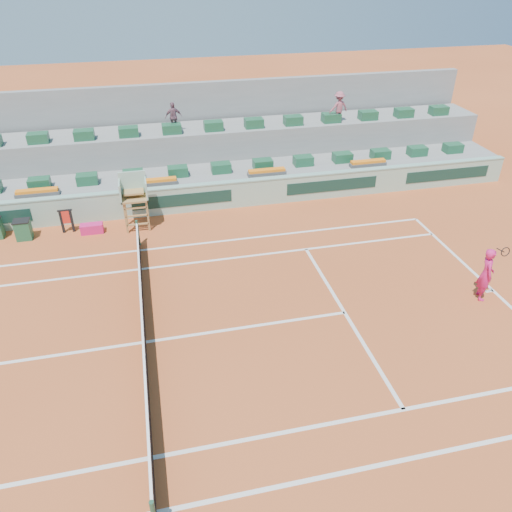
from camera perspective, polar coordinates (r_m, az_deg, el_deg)
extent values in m
plane|color=#AB4921|center=(15.65, -12.50, -9.59)|extent=(90.00, 90.00, 0.00)
cube|color=gray|center=(24.53, -13.64, 7.99)|extent=(36.00, 4.00, 1.20)
cube|color=gray|center=(25.76, -13.92, 10.81)|extent=(36.00, 2.40, 2.60)
cube|color=gray|center=(26.99, -14.23, 13.76)|extent=(36.00, 0.40, 4.40)
cube|color=#D41B67|center=(21.84, -18.24, 3.01)|extent=(0.91, 0.40, 0.40)
imported|color=#7B5262|center=(24.82, -9.40, 15.40)|extent=(0.85, 0.42, 1.40)
imported|color=#A1505D|center=(26.28, 9.44, 16.46)|extent=(1.07, 0.73, 1.52)
cube|color=silver|center=(19.21, 25.46, -3.59)|extent=(0.12, 10.97, 0.01)
cube|color=silver|center=(20.13, -13.11, 0.63)|extent=(23.77, 0.12, 0.01)
cube|color=silver|center=(12.81, -11.74, -21.64)|extent=(23.77, 0.12, 0.01)
cube|color=silver|center=(18.96, -12.99, -1.47)|extent=(23.77, 0.12, 0.01)
cube|color=silver|center=(16.63, 10.10, -6.38)|extent=(0.12, 8.23, 0.01)
cube|color=silver|center=(15.65, -12.51, -9.58)|extent=(12.80, 0.12, 0.01)
cube|color=silver|center=(19.13, 25.10, -3.66)|extent=(0.30, 0.12, 0.01)
cube|color=black|center=(15.35, -12.70, -8.30)|extent=(0.03, 11.87, 0.92)
cube|color=white|center=(15.05, -12.92, -6.86)|extent=(0.06, 11.87, 0.07)
cylinder|color=#1F4931|center=(20.25, -13.33, 2.59)|extent=(0.10, 0.10, 1.10)
cube|color=#92B7A2|center=(22.52, -13.52, 5.81)|extent=(36.00, 0.30, 1.20)
cube|color=#7FAB9A|center=(22.26, -13.72, 7.26)|extent=(36.00, 0.34, 0.06)
cube|color=#12332A|center=(22.38, -8.41, 6.35)|extent=(4.40, 0.02, 0.56)
cube|color=#12332A|center=(23.83, 8.70, 7.96)|extent=(4.40, 0.02, 0.56)
cube|color=#12332A|center=(26.52, 21.05, 8.69)|extent=(4.40, 0.02, 0.56)
cube|color=olive|center=(21.20, -14.67, 4.17)|extent=(0.08, 0.08, 1.35)
cube|color=olive|center=(21.17, -12.24, 4.46)|extent=(0.08, 0.08, 1.35)
cube|color=olive|center=(21.83, -14.68, 5.00)|extent=(0.08, 0.08, 1.35)
cube|color=olive|center=(21.80, -12.32, 5.29)|extent=(0.08, 0.08, 1.35)
cube|color=olive|center=(21.19, -13.72, 6.46)|extent=(1.10, 0.90, 0.08)
cube|color=#92B7A2|center=(21.33, -13.91, 8.11)|extent=(1.10, 0.08, 1.00)
cube|color=#92B7A2|center=(21.07, -15.26, 7.16)|extent=(0.06, 0.90, 0.80)
cube|color=#92B7A2|center=(21.03, -12.42, 7.51)|extent=(0.06, 0.90, 0.80)
cube|color=olive|center=(21.18, -13.81, 7.15)|extent=(0.80, 0.60, 0.08)
cube|color=olive|center=(21.33, -13.35, 3.55)|extent=(0.90, 0.08, 0.06)
cube|color=olive|center=(21.15, -13.48, 4.50)|extent=(0.90, 0.08, 0.06)
cube|color=olive|center=(21.00, -13.60, 5.35)|extent=(0.90, 0.08, 0.06)
cube|color=#1B5132|center=(23.84, -23.52, 7.65)|extent=(0.90, 0.60, 0.44)
cube|color=#1B5132|center=(23.53, -18.74, 8.33)|extent=(0.90, 0.60, 0.44)
cube|color=#1B5132|center=(23.38, -13.85, 8.96)|extent=(0.90, 0.60, 0.44)
cube|color=#1B5132|center=(23.41, -8.92, 9.54)|extent=(0.90, 0.60, 0.44)
cube|color=#1B5132|center=(23.60, -4.02, 10.04)|extent=(0.90, 0.60, 0.44)
cube|color=#1B5132|center=(23.96, 0.78, 10.46)|extent=(0.90, 0.60, 0.44)
cube|color=#1B5132|center=(24.48, 5.41, 10.80)|extent=(0.90, 0.60, 0.44)
cube|color=#1B5132|center=(25.15, 9.84, 11.06)|extent=(0.90, 0.60, 0.44)
cube|color=#1B5132|center=(25.96, 14.02, 11.24)|extent=(0.90, 0.60, 0.44)
cube|color=#1B5132|center=(26.89, 17.94, 11.36)|extent=(0.90, 0.60, 0.44)
cube|color=#1B5132|center=(27.93, 21.58, 11.42)|extent=(0.90, 0.60, 0.44)
cube|color=#1B5132|center=(25.14, -23.65, 12.26)|extent=(0.90, 0.60, 0.44)
cube|color=#1B5132|center=(24.84, -19.06, 12.97)|extent=(0.90, 0.60, 0.44)
cube|color=#1B5132|center=(24.70, -14.36, 13.61)|extent=(0.90, 0.60, 0.44)
cube|color=#1B5132|center=(24.72, -9.61, 14.16)|extent=(0.90, 0.60, 0.44)
cube|color=#1B5132|center=(24.91, -4.89, 14.61)|extent=(0.90, 0.60, 0.44)
cube|color=#1B5132|center=(25.25, -0.25, 14.96)|extent=(0.90, 0.60, 0.44)
cube|color=#1B5132|center=(25.75, 4.26, 15.21)|extent=(0.90, 0.60, 0.44)
cube|color=#1B5132|center=(26.38, 8.58, 15.36)|extent=(0.90, 0.60, 0.44)
cube|color=#1B5132|center=(27.15, 12.68, 15.43)|extent=(0.90, 0.60, 0.44)
cube|color=#1B5132|center=(28.04, 16.54, 15.43)|extent=(0.90, 0.60, 0.44)
cube|color=#1B5132|center=(29.04, 20.14, 15.37)|extent=(0.90, 0.60, 0.44)
cube|color=#4B4B4B|center=(23.17, -23.69, 6.55)|extent=(1.80, 0.36, 0.16)
cube|color=orange|center=(23.12, -23.77, 6.86)|extent=(1.70, 0.32, 0.12)
cube|color=#4B4B4B|center=(22.69, -11.24, 8.19)|extent=(1.80, 0.36, 0.16)
cube|color=orange|center=(22.63, -11.27, 8.51)|extent=(1.70, 0.32, 0.12)
cube|color=#4B4B4B|center=(23.30, 1.24, 9.44)|extent=(1.80, 0.36, 0.16)
cube|color=orange|center=(23.24, 1.25, 9.76)|extent=(1.70, 0.32, 0.12)
cube|color=#4B4B4B|center=(24.91, 12.66, 10.20)|extent=(1.80, 0.36, 0.16)
cube|color=orange|center=(24.86, 12.69, 10.50)|extent=(1.70, 0.32, 0.12)
cube|color=#1B5333|center=(22.31, -25.05, 2.70)|extent=(0.60, 0.51, 0.80)
cube|color=black|center=(22.13, -25.29, 3.65)|extent=(0.63, 0.55, 0.04)
cube|color=black|center=(22.14, -21.31, 3.67)|extent=(0.10, 0.10, 1.00)
cube|color=black|center=(22.08, -20.29, 3.80)|extent=(0.10, 0.10, 1.00)
cube|color=black|center=(21.89, -21.05, 4.88)|extent=(0.58, 0.08, 0.06)
cube|color=red|center=(22.00, -20.90, 4.17)|extent=(0.43, 0.04, 0.56)
imported|color=#D41B67|center=(18.19, 24.81, -1.88)|extent=(0.67, 0.81, 1.90)
cylinder|color=black|center=(17.46, 26.15, 0.60)|extent=(0.03, 0.35, 0.09)
torus|color=black|center=(17.28, 26.61, 0.43)|extent=(0.31, 0.08, 0.31)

